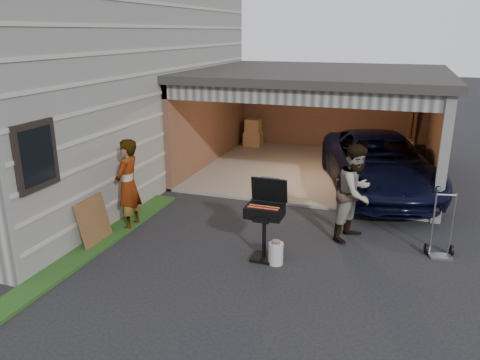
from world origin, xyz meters
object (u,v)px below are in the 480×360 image
object	(u,v)px
plywood_panel	(94,221)
propane_tank	(276,253)
bbq_grill	(265,214)
woman	(128,185)
hand_truck	(440,244)
man	(355,193)
minivan	(378,165)

from	to	relation	value
plywood_panel	propane_tank	bearing A→B (deg)	5.28
bbq_grill	propane_tank	size ratio (longest dim) A/B	3.68
woman	hand_truck	xyz separation A→B (m)	(5.98, 0.70, -0.71)
woman	propane_tank	distance (m)	3.37
man	plywood_panel	world-z (taller)	man
minivan	bbq_grill	distance (m)	4.75
minivan	plywood_panel	xyz separation A→B (m)	(-4.91, -4.90, -0.25)
woman	propane_tank	world-z (taller)	woman
man	plywood_panel	xyz separation A→B (m)	(-4.64, -1.86, -0.49)
bbq_grill	propane_tank	bearing A→B (deg)	-29.64
man	propane_tank	distance (m)	2.07
hand_truck	woman	bearing A→B (deg)	175.15
bbq_grill	hand_truck	bearing A→B (deg)	20.58
woman	bbq_grill	xyz separation A→B (m)	(3.00, -0.42, -0.09)
bbq_grill	propane_tank	world-z (taller)	bbq_grill
propane_tank	hand_truck	world-z (taller)	hand_truck
minivan	propane_tank	xyz separation A→B (m)	(-1.43, -4.58, -0.51)
bbq_grill	minivan	bearing A→B (deg)	69.37
minivan	man	size ratio (longest dim) A/B	2.67
woman	plywood_panel	xyz separation A→B (m)	(-0.24, -0.88, -0.49)
minivan	man	distance (m)	3.06
bbq_grill	plywood_panel	world-z (taller)	bbq_grill
woman	propane_tank	bearing A→B (deg)	76.41
woman	bbq_grill	size ratio (longest dim) A/B	1.30
minivan	plywood_panel	distance (m)	6.94
bbq_grill	plywood_panel	size ratio (longest dim) A/B	1.57
man	plywood_panel	distance (m)	5.02
minivan	propane_tank	size ratio (longest dim) A/B	12.87
propane_tank	plywood_panel	distance (m)	3.51
man	plywood_panel	size ratio (longest dim) A/B	2.06
woman	man	world-z (taller)	man
man	propane_tank	bearing A→B (deg)	166.50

